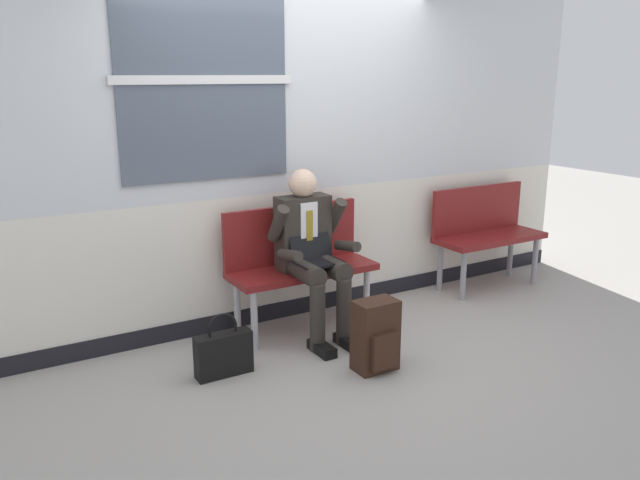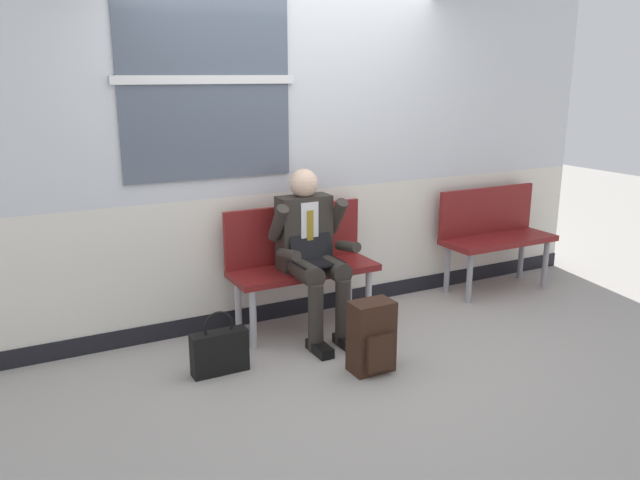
% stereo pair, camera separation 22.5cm
% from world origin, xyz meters
% --- Properties ---
extents(ground_plane, '(18.00, 18.00, 0.00)m').
position_xyz_m(ground_plane, '(0.00, 0.00, 0.00)').
color(ground_plane, '#9E9991').
extents(station_wall, '(5.90, 0.16, 2.63)m').
position_xyz_m(station_wall, '(-0.01, 0.58, 1.32)').
color(station_wall, silver).
rests_on(station_wall, ground).
extents(bench_with_person, '(1.13, 0.42, 0.94)m').
position_xyz_m(bench_with_person, '(-0.06, 0.31, 0.55)').
color(bench_with_person, maroon).
rests_on(bench_with_person, ground).
extents(bench_empty, '(1.06, 0.42, 0.92)m').
position_xyz_m(bench_empty, '(1.89, 0.31, 0.54)').
color(bench_empty, maroon).
rests_on(bench_empty, ground).
extents(person_seated, '(0.57, 0.70, 1.24)m').
position_xyz_m(person_seated, '(-0.06, 0.11, 0.66)').
color(person_seated, '#2D2823').
rests_on(person_seated, ground).
extents(backpack, '(0.28, 0.22, 0.48)m').
position_xyz_m(backpack, '(0.01, -0.63, 0.24)').
color(backpack, '#331E14').
rests_on(backpack, ground).
extents(handbag, '(0.37, 0.12, 0.43)m').
position_xyz_m(handbag, '(-0.89, -0.18, 0.15)').
color(handbag, black).
rests_on(handbag, ground).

